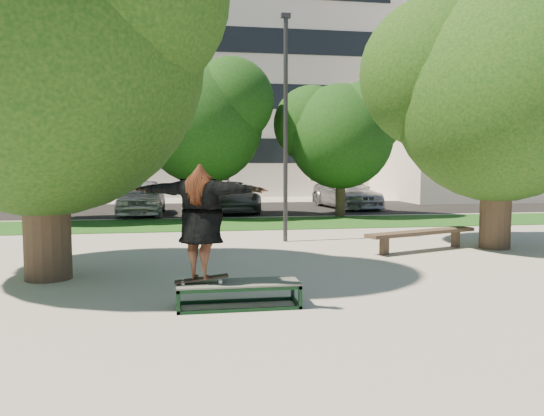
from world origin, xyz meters
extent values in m
plane|color=#B0ADA2|center=(0.00, 0.00, 0.00)|extent=(120.00, 120.00, 0.00)
cube|color=#174413|center=(1.00, 9.50, 0.01)|extent=(30.00, 4.00, 0.02)
cube|color=black|center=(0.00, 16.00, 0.01)|extent=(40.00, 8.00, 0.01)
cylinder|color=#38281E|center=(-4.20, 1.00, 1.60)|extent=(0.84, 0.84, 3.20)
sphere|color=#0E330E|center=(-4.20, 1.00, 4.07)|extent=(5.80, 5.80, 5.80)
cylinder|color=#38281E|center=(6.00, 3.00, 1.50)|extent=(0.76, 0.76, 3.00)
sphere|color=#0E330E|center=(6.00, 3.00, 3.78)|extent=(5.20, 5.20, 5.20)
sphere|color=#0E330E|center=(4.70, 3.78, 4.43)|extent=(3.90, 3.90, 3.90)
cylinder|color=#38281E|center=(-6.50, 11.00, 1.40)|extent=(0.44, 0.44, 2.80)
sphere|color=black|center=(-6.50, 11.00, 3.46)|extent=(4.40, 4.40, 4.40)
sphere|color=black|center=(-7.60, 11.66, 4.01)|extent=(3.30, 3.30, 3.30)
sphere|color=black|center=(-5.51, 10.56, 4.23)|extent=(3.08, 3.08, 3.08)
cylinder|color=#38281E|center=(-1.00, 12.00, 1.50)|extent=(0.50, 0.50, 3.00)
sphere|color=black|center=(-1.00, 12.00, 3.72)|extent=(4.80, 4.80, 4.80)
sphere|color=black|center=(-2.20, 12.72, 4.32)|extent=(3.60, 3.60, 3.60)
sphere|color=black|center=(0.08, 11.52, 4.56)|extent=(3.36, 3.36, 3.36)
cylinder|color=#38281E|center=(4.50, 11.50, 1.30)|extent=(0.40, 0.40, 2.60)
sphere|color=black|center=(4.50, 11.50, 3.23)|extent=(4.20, 4.20, 4.20)
sphere|color=black|center=(3.45, 12.13, 3.75)|extent=(3.15, 3.15, 3.15)
sphere|color=black|center=(5.45, 11.08, 3.96)|extent=(2.94, 2.94, 2.94)
cylinder|color=#2D2D30|center=(1.00, 5.00, 3.00)|extent=(0.12, 0.12, 6.00)
cube|color=#2D2D30|center=(1.00, 5.00, 6.05)|extent=(0.25, 0.15, 0.12)
cube|color=silver|center=(-2.00, 32.00, 8.00)|extent=(30.00, 14.00, 16.00)
cube|color=black|center=(-2.00, 24.94, 3.00)|extent=(27.60, 0.12, 1.60)
cube|color=black|center=(-2.00, 24.94, 6.50)|extent=(27.60, 0.12, 1.60)
cube|color=black|center=(-2.00, 24.94, 10.00)|extent=(27.60, 0.12, 1.60)
cube|color=beige|center=(18.00, 22.00, 4.00)|extent=(15.00, 10.00, 8.00)
cube|color=#475147|center=(-0.94, -1.50, 0.36)|extent=(1.80, 0.60, 0.03)
cylinder|color=white|center=(-1.75, -1.58, 0.40)|extent=(0.06, 0.03, 0.06)
cylinder|color=white|center=(-1.75, -1.42, 0.40)|extent=(0.06, 0.03, 0.06)
cylinder|color=white|center=(-1.21, -1.58, 0.40)|extent=(0.06, 0.03, 0.06)
cylinder|color=white|center=(-1.21, -1.42, 0.40)|extent=(0.06, 0.03, 0.06)
cube|color=black|center=(-1.48, -1.50, 0.44)|extent=(0.78, 0.20, 0.10)
imported|color=brown|center=(-1.48, -1.50, 1.28)|extent=(2.10, 1.30, 1.66)
cube|color=#453729|center=(2.88, 2.50, 0.22)|extent=(0.21, 0.21, 0.43)
cube|color=#453729|center=(5.11, 3.32, 0.22)|extent=(0.21, 0.21, 0.43)
cube|color=#453729|center=(4.00, 2.91, 0.45)|extent=(3.20, 1.53, 0.09)
imported|color=#BBBCC1|center=(-3.50, 13.50, 0.77)|extent=(1.84, 4.54, 1.55)
imported|color=black|center=(-0.50, 15.49, 0.78)|extent=(2.08, 4.84, 1.55)
imported|color=#5E5E63|center=(0.26, 14.26, 0.68)|extent=(2.36, 4.91, 1.35)
imported|color=#B0B1B5|center=(6.00, 15.60, 0.73)|extent=(2.73, 5.30, 1.47)
camera|label=1|loc=(-1.70, -9.17, 2.10)|focal=35.00mm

